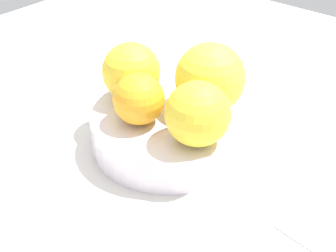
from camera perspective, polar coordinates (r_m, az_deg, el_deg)
The scene contains 6 objects.
ground_plane at distance 60.14cm, azimuth 0.00°, elevation -3.00°, with size 110.00×110.00×2.00cm, color silver.
fruit_bowl at distance 58.22cm, azimuth 0.00°, elevation -0.48°, with size 19.06×19.06×4.72cm.
orange_in_bowl_0 at distance 55.88cm, azimuth 5.18°, elevation 5.88°, with size 8.51×8.51×8.51cm, color yellow.
orange_in_bowl_1 at distance 58.65cm, azimuth -4.29°, elevation 6.77°, with size 7.36×7.36×7.36cm, color yellow.
orange_in_bowl_2 at distance 53.88cm, azimuth -3.61°, elevation 3.30°, with size 6.11×6.11×6.11cm, color #F9A823.
orange_in_bowl_3 at distance 50.19cm, azimuth 3.65°, elevation 1.49°, with size 7.26×7.26×7.26cm, color yellow.
Camera 1 is at (-30.71, 36.37, 35.76)cm, focal length 49.78 mm.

